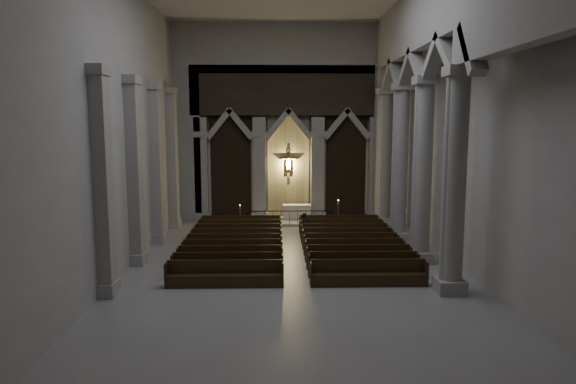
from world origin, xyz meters
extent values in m
plane|color=gray|center=(0.00, 0.00, 0.00)|extent=(24.00, 24.00, 0.00)
cube|color=#A9A79E|center=(0.00, 12.00, 6.00)|extent=(14.00, 0.10, 12.00)
cube|color=#A9A79E|center=(0.00, -12.00, 6.00)|extent=(14.00, 0.10, 12.00)
cube|color=#A9A79E|center=(-7.00, 0.00, 6.00)|extent=(0.10, 24.00, 12.00)
cube|color=#A9A79E|center=(7.00, 0.00, 6.00)|extent=(0.10, 24.00, 12.00)
cube|color=#A09D95|center=(-5.40, 11.50, 3.20)|extent=(0.80, 0.50, 6.40)
cube|color=#A09D95|center=(-5.40, 11.50, 0.25)|extent=(1.05, 0.70, 0.50)
cube|color=#A09D95|center=(-5.40, 11.50, 5.35)|extent=(1.00, 0.65, 0.35)
cube|color=#A09D95|center=(-1.80, 11.50, 3.20)|extent=(0.80, 0.50, 6.40)
cube|color=#A09D95|center=(-1.80, 11.50, 0.25)|extent=(1.05, 0.70, 0.50)
cube|color=#A09D95|center=(-1.80, 11.50, 5.35)|extent=(1.00, 0.65, 0.35)
cube|color=#A09D95|center=(1.80, 11.50, 3.20)|extent=(0.80, 0.50, 6.40)
cube|color=#A09D95|center=(1.80, 11.50, 0.25)|extent=(1.05, 0.70, 0.50)
cube|color=#A09D95|center=(1.80, 11.50, 5.35)|extent=(1.00, 0.65, 0.35)
cube|color=#A09D95|center=(5.40, 11.50, 3.20)|extent=(0.80, 0.50, 6.40)
cube|color=#A09D95|center=(5.40, 11.50, 0.25)|extent=(1.05, 0.70, 0.50)
cube|color=#A09D95|center=(5.40, 11.50, 5.35)|extent=(1.00, 0.65, 0.35)
cube|color=black|center=(-3.60, 11.85, 3.50)|extent=(2.60, 0.15, 7.00)
cube|color=tan|center=(0.00, 11.85, 3.50)|extent=(2.60, 0.15, 7.00)
cube|color=black|center=(3.60, 11.85, 3.50)|extent=(2.60, 0.15, 7.00)
cube|color=black|center=(0.00, 11.50, 8.00)|extent=(12.00, 0.50, 3.00)
cube|color=#A09D95|center=(-6.20, 11.50, 4.50)|extent=(1.60, 0.50, 9.00)
cube|color=#A09D95|center=(6.20, 11.50, 4.50)|extent=(1.60, 0.50, 9.00)
cube|color=#A09D95|center=(0.00, 11.50, 10.50)|extent=(14.00, 0.50, 3.00)
plane|color=#FFBA72|center=(0.00, 11.82, 3.50)|extent=(1.50, 0.00, 1.50)
cube|color=brown|center=(0.00, 11.73, 3.50)|extent=(0.13, 0.08, 1.80)
cube|color=brown|center=(0.00, 11.73, 3.85)|extent=(1.10, 0.08, 0.13)
cube|color=tan|center=(0.00, 11.67, 3.45)|extent=(0.26, 0.10, 0.60)
sphere|color=tan|center=(0.00, 11.67, 3.85)|extent=(0.17, 0.17, 0.17)
cylinder|color=tan|center=(-0.26, 11.67, 3.82)|extent=(0.45, 0.08, 0.08)
cylinder|color=tan|center=(0.26, 11.67, 3.82)|extent=(0.45, 0.08, 0.08)
cube|color=#A09D95|center=(5.50, 9.50, 0.25)|extent=(1.00, 1.00, 0.50)
cylinder|color=#A09D95|center=(5.50, 9.50, 4.00)|extent=(0.70, 0.70, 7.50)
cube|color=#A09D95|center=(5.50, 9.50, 7.85)|extent=(0.95, 0.95, 0.35)
cube|color=#A09D95|center=(5.50, 5.50, 0.25)|extent=(1.00, 1.00, 0.50)
cylinder|color=#A09D95|center=(5.50, 5.50, 4.00)|extent=(0.70, 0.70, 7.50)
cube|color=#A09D95|center=(5.50, 5.50, 7.85)|extent=(0.95, 0.95, 0.35)
cube|color=#A09D95|center=(5.50, 1.50, 0.25)|extent=(1.00, 1.00, 0.50)
cylinder|color=#A09D95|center=(5.50, 1.50, 4.00)|extent=(0.70, 0.70, 7.50)
cube|color=#A09D95|center=(5.50, 1.50, 7.85)|extent=(0.95, 0.95, 0.35)
cube|color=#A09D95|center=(5.50, -2.50, 0.25)|extent=(1.00, 1.00, 0.50)
cylinder|color=#A09D95|center=(5.50, -2.50, 4.00)|extent=(0.70, 0.70, 7.50)
cube|color=#A09D95|center=(5.50, -2.50, 7.85)|extent=(0.95, 0.95, 0.35)
cube|color=#A09D95|center=(5.50, 0.00, 10.60)|extent=(0.55, 24.00, 2.80)
cube|color=#A09D95|center=(5.50, 11.40, 4.60)|extent=(0.55, 1.20, 9.20)
cube|color=#A09D95|center=(-6.75, 9.50, 0.25)|extent=(0.60, 1.00, 0.50)
cube|color=#A09D95|center=(-6.75, 9.50, 4.00)|extent=(0.50, 0.80, 7.50)
cube|color=#A09D95|center=(-6.75, 9.50, 7.85)|extent=(0.60, 1.00, 0.35)
cube|color=#A09D95|center=(-6.75, 5.50, 0.25)|extent=(0.60, 1.00, 0.50)
cube|color=#A09D95|center=(-6.75, 5.50, 4.00)|extent=(0.50, 0.80, 7.50)
cube|color=#A09D95|center=(-6.75, 5.50, 7.85)|extent=(0.60, 1.00, 0.35)
cube|color=#A09D95|center=(-6.75, 1.50, 0.25)|extent=(0.60, 1.00, 0.50)
cube|color=#A09D95|center=(-6.75, 1.50, 4.00)|extent=(0.50, 0.80, 7.50)
cube|color=#A09D95|center=(-6.75, 1.50, 7.85)|extent=(0.60, 1.00, 0.35)
cube|color=#A09D95|center=(-6.75, -2.50, 0.25)|extent=(0.60, 1.00, 0.50)
cube|color=#A09D95|center=(-6.75, -2.50, 4.00)|extent=(0.50, 0.80, 7.50)
cube|color=#A09D95|center=(-6.75, -2.50, 7.85)|extent=(0.60, 1.00, 0.35)
cube|color=#A09D95|center=(0.00, 10.60, 0.07)|extent=(8.50, 2.60, 0.15)
cube|color=silver|center=(0.50, 11.02, 0.57)|extent=(1.60, 0.62, 0.84)
cube|color=white|center=(0.50, 11.02, 1.01)|extent=(1.73, 0.69, 0.04)
cube|color=black|center=(0.00, 9.36, 0.93)|extent=(4.88, 0.05, 0.05)
cube|color=black|center=(-2.44, 9.36, 0.49)|extent=(0.09, 0.09, 0.98)
cube|color=black|center=(2.44, 9.36, 0.49)|extent=(0.09, 0.09, 0.98)
cylinder|color=black|center=(-1.95, 9.36, 0.46)|extent=(0.02, 0.02, 0.90)
cylinder|color=black|center=(-1.46, 9.36, 0.46)|extent=(0.02, 0.02, 0.90)
cylinder|color=black|center=(-0.98, 9.36, 0.46)|extent=(0.02, 0.02, 0.90)
cylinder|color=black|center=(-0.49, 9.36, 0.46)|extent=(0.02, 0.02, 0.90)
cylinder|color=black|center=(0.00, 9.36, 0.46)|extent=(0.02, 0.02, 0.90)
cylinder|color=black|center=(0.49, 9.36, 0.46)|extent=(0.02, 0.02, 0.90)
cylinder|color=black|center=(0.98, 9.36, 0.46)|extent=(0.02, 0.02, 0.90)
cylinder|color=black|center=(1.46, 9.36, 0.46)|extent=(0.02, 0.02, 0.90)
cylinder|color=black|center=(1.95, 9.36, 0.46)|extent=(0.02, 0.02, 0.90)
cylinder|color=#B17336|center=(-2.91, 9.67, 0.02)|extent=(0.21, 0.21, 0.04)
cylinder|color=#B17336|center=(-2.91, 9.67, 0.53)|extent=(0.03, 0.03, 1.01)
cylinder|color=#B17336|center=(-2.91, 9.67, 1.03)|extent=(0.11, 0.11, 0.02)
cylinder|color=beige|center=(-2.91, 9.67, 1.12)|extent=(0.04, 0.04, 0.18)
sphere|color=#FFC159|center=(-2.91, 9.67, 1.23)|extent=(0.04, 0.04, 0.04)
cylinder|color=#B17336|center=(2.88, 9.48, 0.03)|extent=(0.26, 0.26, 0.06)
cylinder|color=#B17336|center=(2.88, 9.48, 0.66)|extent=(0.04, 0.04, 1.27)
cylinder|color=#B17336|center=(2.88, 9.48, 1.30)|extent=(0.13, 0.13, 0.02)
cylinder|color=beige|center=(2.88, 9.48, 1.41)|extent=(0.05, 0.05, 0.22)
sphere|color=#FFC159|center=(2.88, 9.48, 1.54)|extent=(0.05, 0.05, 0.05)
cube|color=black|center=(-2.70, 7.54, 0.23)|extent=(4.35, 0.41, 0.47)
cube|color=black|center=(-2.70, 7.74, 0.72)|extent=(4.35, 0.07, 0.52)
cube|color=black|center=(-4.87, 7.54, 0.47)|extent=(0.06, 0.47, 0.93)
cube|color=black|center=(-0.53, 7.54, 0.47)|extent=(0.06, 0.47, 0.93)
cube|color=black|center=(2.70, 7.54, 0.23)|extent=(4.35, 0.41, 0.47)
cube|color=black|center=(2.70, 7.74, 0.72)|extent=(4.35, 0.07, 0.52)
cube|color=black|center=(0.53, 7.54, 0.47)|extent=(0.06, 0.47, 0.93)
cube|color=black|center=(4.87, 7.54, 0.47)|extent=(0.06, 0.47, 0.93)
cube|color=black|center=(-2.70, 6.39, 0.23)|extent=(4.35, 0.41, 0.47)
cube|color=black|center=(-2.70, 6.58, 0.72)|extent=(4.35, 0.07, 0.52)
cube|color=black|center=(-4.87, 6.39, 0.47)|extent=(0.06, 0.47, 0.93)
cube|color=black|center=(-0.53, 6.39, 0.47)|extent=(0.06, 0.47, 0.93)
cube|color=black|center=(2.70, 6.39, 0.23)|extent=(4.35, 0.41, 0.47)
cube|color=black|center=(2.70, 6.58, 0.72)|extent=(4.35, 0.07, 0.52)
cube|color=black|center=(0.53, 6.39, 0.47)|extent=(0.06, 0.47, 0.93)
cube|color=black|center=(4.87, 6.39, 0.47)|extent=(0.06, 0.47, 0.93)
cube|color=black|center=(-2.70, 5.23, 0.23)|extent=(4.35, 0.41, 0.47)
cube|color=black|center=(-2.70, 5.43, 0.72)|extent=(4.35, 0.07, 0.52)
cube|color=black|center=(-4.87, 5.23, 0.47)|extent=(0.06, 0.47, 0.93)
cube|color=black|center=(-0.53, 5.23, 0.47)|extent=(0.06, 0.47, 0.93)
cube|color=black|center=(2.70, 5.23, 0.23)|extent=(4.35, 0.41, 0.47)
cube|color=black|center=(2.70, 5.43, 0.72)|extent=(4.35, 0.07, 0.52)
cube|color=black|center=(0.53, 5.23, 0.47)|extent=(0.06, 0.47, 0.93)
cube|color=black|center=(4.87, 5.23, 0.47)|extent=(0.06, 0.47, 0.93)
cube|color=black|center=(-2.70, 4.08, 0.23)|extent=(4.35, 0.41, 0.47)
cube|color=black|center=(-2.70, 4.28, 0.72)|extent=(4.35, 0.07, 0.52)
cube|color=black|center=(-4.87, 4.08, 0.47)|extent=(0.06, 0.47, 0.93)
cube|color=black|center=(-0.53, 4.08, 0.47)|extent=(0.06, 0.47, 0.93)
cube|color=black|center=(2.70, 4.08, 0.23)|extent=(4.35, 0.41, 0.47)
cube|color=black|center=(2.70, 4.28, 0.72)|extent=(4.35, 0.07, 0.52)
cube|color=black|center=(0.53, 4.08, 0.47)|extent=(0.06, 0.47, 0.93)
cube|color=black|center=(4.87, 4.08, 0.47)|extent=(0.06, 0.47, 0.93)
cube|color=black|center=(-2.70, 2.93, 0.23)|extent=(4.35, 0.41, 0.47)
cube|color=black|center=(-2.70, 3.13, 0.72)|extent=(4.35, 0.07, 0.52)
cube|color=black|center=(-4.87, 2.93, 0.47)|extent=(0.06, 0.47, 0.93)
cube|color=black|center=(-0.53, 2.93, 0.47)|extent=(0.06, 0.47, 0.93)
cube|color=black|center=(2.70, 2.93, 0.23)|extent=(4.35, 0.41, 0.47)
cube|color=black|center=(2.70, 3.13, 0.72)|extent=(4.35, 0.07, 0.52)
cube|color=black|center=(0.53, 2.93, 0.47)|extent=(0.06, 0.47, 0.93)
cube|color=black|center=(4.87, 2.93, 0.47)|extent=(0.06, 0.47, 0.93)
cube|color=black|center=(-2.70, 1.78, 0.23)|extent=(4.35, 0.41, 0.47)
cube|color=black|center=(-2.70, 1.98, 0.72)|extent=(4.35, 0.07, 0.52)
cube|color=black|center=(-4.87, 1.78, 0.47)|extent=(0.06, 0.47, 0.93)
cube|color=black|center=(-0.53, 1.78, 0.47)|extent=(0.06, 0.47, 0.93)
cube|color=black|center=(2.70, 1.78, 0.23)|extent=(4.35, 0.41, 0.47)
cube|color=black|center=(2.70, 1.98, 0.72)|extent=(4.35, 0.07, 0.52)
cube|color=black|center=(0.53, 1.78, 0.47)|extent=(0.06, 0.47, 0.93)
cube|color=black|center=(4.87, 1.78, 0.47)|extent=(0.06, 0.47, 0.93)
cube|color=black|center=(-2.70, 0.63, 0.23)|extent=(4.35, 0.41, 0.47)
cube|color=black|center=(-2.70, 0.82, 0.72)|extent=(4.35, 0.07, 0.52)
cube|color=black|center=(-4.87, 0.63, 0.47)|extent=(0.06, 0.47, 0.93)
cube|color=black|center=(-0.53, 0.63, 0.47)|extent=(0.06, 0.47, 0.93)
cube|color=black|center=(2.70, 0.63, 0.23)|extent=(4.35, 0.41, 0.47)
cube|color=black|center=(2.70, 0.82, 0.72)|extent=(4.35, 0.07, 0.52)
cube|color=black|center=(0.53, 0.63, 0.47)|extent=(0.06, 0.47, 0.93)
cube|color=black|center=(4.87, 0.63, 0.47)|extent=(0.06, 0.47, 0.93)
cube|color=black|center=(-2.70, -0.53, 0.23)|extent=(4.35, 0.41, 0.47)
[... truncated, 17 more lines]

